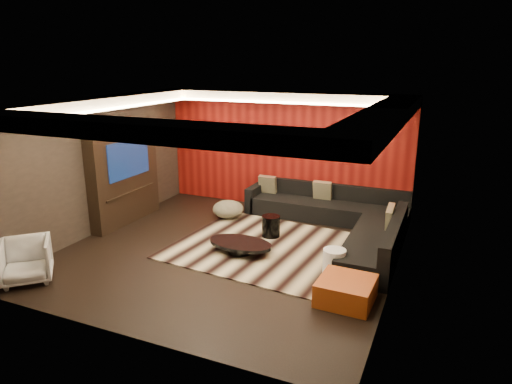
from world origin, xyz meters
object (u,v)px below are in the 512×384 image
at_px(drum_stool, 271,226).
at_px(orange_ottoman, 346,291).
at_px(armchair, 26,261).
at_px(coffee_table, 240,247).
at_px(white_side_table, 334,263).
at_px(sectional_sofa, 343,220).

distance_m(drum_stool, orange_ottoman, 2.79).
bearing_deg(armchair, coffee_table, -3.05).
bearing_deg(orange_ottoman, coffee_table, 156.24).
distance_m(white_side_table, sectional_sofa, 2.10).
relative_size(drum_stool, armchair, 0.57).
relative_size(coffee_table, drum_stool, 2.86).
bearing_deg(coffee_table, sectional_sofa, 51.09).
distance_m(coffee_table, sectional_sofa, 2.39).
distance_m(coffee_table, orange_ottoman, 2.42).
height_order(white_side_table, orange_ottoman, white_side_table).
xyz_separation_m(drum_stool, white_side_table, (1.61, -1.21, -0.00)).
bearing_deg(drum_stool, white_side_table, -36.75).
distance_m(drum_stool, white_side_table, 2.02).
relative_size(orange_ottoman, sectional_sofa, 0.22).
xyz_separation_m(orange_ottoman, sectional_sofa, (-0.71, 2.83, 0.08)).
height_order(white_side_table, armchair, armchair).
relative_size(armchair, sectional_sofa, 0.21).
height_order(drum_stool, orange_ottoman, drum_stool).
distance_m(coffee_table, armchair, 3.63).
distance_m(white_side_table, armchair, 5.06).
relative_size(coffee_table, orange_ottoman, 1.55).
relative_size(white_side_table, orange_ottoman, 0.59).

